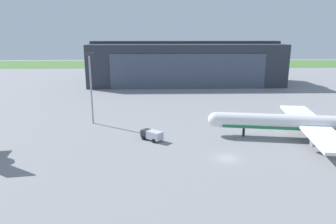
# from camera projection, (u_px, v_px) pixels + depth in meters

# --- Properties ---
(ground_plane) EXTENTS (440.00, 440.00, 0.00)m
(ground_plane) POSITION_uv_depth(u_px,v_px,m) (227.00, 158.00, 59.87)
(ground_plane) COLOR gray
(grass_field_strip) EXTENTS (440.00, 56.00, 0.08)m
(grass_field_strip) POSITION_uv_depth(u_px,v_px,m) (175.00, 64.00, 236.71)
(grass_field_strip) COLOR #497637
(grass_field_strip) RESTS_ON ground_plane
(maintenance_hangar) EXTENTS (86.38, 31.25, 19.64)m
(maintenance_hangar) POSITION_uv_depth(u_px,v_px,m) (185.00, 63.00, 145.49)
(maintenance_hangar) COLOR #2D333D
(maintenance_hangar) RESTS_ON ground_plane
(airliner_near_right) EXTENTS (44.16, 36.38, 11.63)m
(airliner_near_right) POSITION_uv_depth(u_px,v_px,m) (309.00, 124.00, 69.81)
(airliner_near_right) COLOR white
(airliner_near_right) RESTS_ON ground_plane
(baggage_tug) EXTENTS (5.28, 5.00, 2.23)m
(baggage_tug) POSITION_uv_depth(u_px,v_px,m) (152.00, 135.00, 69.58)
(baggage_tug) COLOR #2D2D33
(baggage_tug) RESTS_ON ground_plane
(apron_light_mast) EXTENTS (2.40, 0.50, 18.58)m
(apron_light_mast) POSITION_uv_depth(u_px,v_px,m) (91.00, 83.00, 80.10)
(apron_light_mast) COLOR #99999E
(apron_light_mast) RESTS_ON ground_plane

